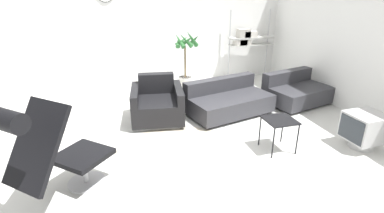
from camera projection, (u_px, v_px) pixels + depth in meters
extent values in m
plane|color=silver|center=(185.00, 145.00, 4.49)|extent=(12.00, 12.00, 0.00)
cube|color=white|center=(148.00, 24.00, 6.78)|extent=(12.00, 0.06, 2.80)
cube|color=white|center=(381.00, 40.00, 4.81)|extent=(0.06, 12.00, 2.80)
cylinder|color=#BCB29E|center=(180.00, 155.00, 4.22)|extent=(1.85, 1.85, 0.01)
cylinder|color=#BCBCC1|center=(87.00, 182.00, 3.63)|extent=(0.62, 0.62, 0.02)
cylinder|color=#BCBCC1|center=(85.00, 170.00, 3.56)|extent=(0.06, 0.06, 0.32)
cube|color=black|center=(83.00, 156.00, 3.49)|extent=(0.77, 0.77, 0.06)
cube|color=black|center=(36.00, 145.00, 2.91)|extent=(0.76, 0.76, 0.78)
cylinder|color=black|center=(3.00, 119.00, 2.56)|extent=(0.49, 0.47, 0.19)
cube|color=silver|center=(158.00, 119.00, 5.28)|extent=(0.81, 0.83, 0.06)
cube|color=black|center=(158.00, 108.00, 5.20)|extent=(0.75, 0.97, 0.35)
cube|color=black|center=(156.00, 83.00, 5.40)|extent=(0.65, 0.27, 0.35)
cube|color=black|center=(179.00, 102.00, 5.21)|extent=(0.25, 0.90, 0.55)
cube|color=black|center=(135.00, 104.00, 5.12)|extent=(0.25, 0.90, 0.55)
cube|color=black|center=(229.00, 113.00, 5.56)|extent=(1.48, 1.00, 0.05)
cube|color=#333338|center=(229.00, 104.00, 5.49)|extent=(1.65, 1.16, 0.31)
cube|color=#333338|center=(220.00, 84.00, 5.64)|extent=(1.51, 0.55, 0.25)
cube|color=black|center=(296.00, 102.00, 6.04)|extent=(1.22, 0.94, 0.05)
cube|color=#333338|center=(298.00, 94.00, 5.98)|extent=(1.36, 1.09, 0.31)
cube|color=#333338|center=(287.00, 76.00, 6.12)|extent=(1.22, 0.48, 0.25)
cube|color=black|center=(280.00, 120.00, 4.19)|extent=(0.42, 0.42, 0.02)
cylinder|color=black|center=(273.00, 143.00, 4.06)|extent=(0.02, 0.02, 0.46)
cylinder|color=black|center=(297.00, 139.00, 4.16)|extent=(0.02, 0.02, 0.46)
cylinder|color=black|center=(260.00, 131.00, 4.40)|extent=(0.02, 0.02, 0.46)
cylinder|color=black|center=(282.00, 128.00, 4.50)|extent=(0.02, 0.02, 0.46)
cylinder|color=#B7B7B7|center=(361.00, 143.00, 4.41)|extent=(0.35, 0.35, 0.13)
cube|color=#B7B7B7|center=(365.00, 127.00, 4.31)|extent=(0.54, 0.50, 0.40)
cube|color=#282D33|center=(351.00, 129.00, 4.23)|extent=(0.03, 0.41, 0.34)
cylinder|color=silver|center=(185.00, 83.00, 6.92)|extent=(0.30, 0.30, 0.27)
cylinder|color=#382819|center=(185.00, 77.00, 6.87)|extent=(0.28, 0.28, 0.02)
cylinder|color=brown|center=(185.00, 62.00, 6.74)|extent=(0.04, 0.04, 0.72)
cone|color=#2D6B33|center=(194.00, 40.00, 6.63)|extent=(0.13, 0.49, 0.31)
cone|color=#2D6B33|center=(188.00, 40.00, 6.67)|extent=(0.30, 0.29, 0.27)
cone|color=#2D6B33|center=(182.00, 41.00, 6.68)|extent=(0.34, 0.18, 0.25)
cone|color=#2D6B33|center=(178.00, 41.00, 6.57)|extent=(0.20, 0.36, 0.26)
cone|color=#2D6B33|center=(180.00, 41.00, 6.47)|extent=(0.23, 0.36, 0.31)
cone|color=#2D6B33|center=(186.00, 40.00, 6.43)|extent=(0.34, 0.13, 0.34)
cone|color=#2D6B33|center=(192.00, 39.00, 6.44)|extent=(0.39, 0.35, 0.41)
cylinder|color=#BCBCC1|center=(229.00, 46.00, 7.33)|extent=(0.03, 0.03, 1.69)
cylinder|color=#BCBCC1|center=(267.00, 44.00, 7.60)|extent=(0.03, 0.03, 1.69)
cube|color=silver|center=(251.00, 45.00, 7.34)|extent=(1.10, 0.28, 0.02)
cube|color=silver|center=(251.00, 38.00, 7.28)|extent=(1.10, 0.28, 0.02)
cube|color=silver|center=(251.00, 37.00, 7.28)|extent=(1.10, 0.28, 0.02)
cube|color=beige|center=(240.00, 42.00, 7.23)|extent=(0.29, 0.24, 0.14)
cube|color=silver|center=(249.00, 34.00, 7.22)|extent=(0.33, 0.24, 0.16)
cube|color=#B7B2A8|center=(243.00, 33.00, 7.17)|extent=(0.28, 0.24, 0.20)
cube|color=beige|center=(244.00, 42.00, 7.25)|extent=(0.29, 0.24, 0.15)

